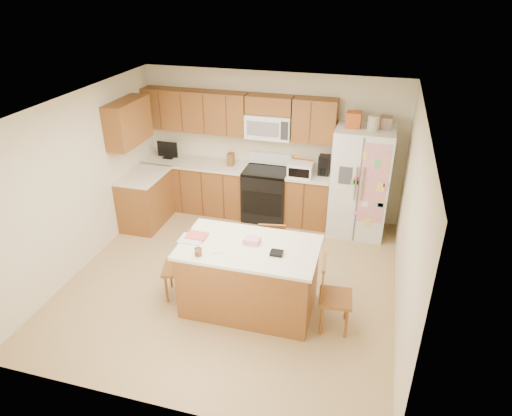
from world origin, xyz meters
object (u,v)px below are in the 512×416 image
(windsor_chair_right, at_px, (333,297))
(island, at_px, (249,277))
(refrigerator, at_px, (360,181))
(windsor_chair_back, at_px, (272,249))
(windsor_chair_left, at_px, (180,267))
(stove, at_px, (267,193))

(windsor_chair_right, bearing_deg, island, 175.20)
(refrigerator, distance_m, windsor_chair_back, 1.99)
(refrigerator, bearing_deg, island, -116.30)
(island, xyz_separation_m, windsor_chair_back, (0.12, 0.77, -0.04))
(windsor_chair_right, bearing_deg, windsor_chair_back, 138.34)
(windsor_chair_left, distance_m, windsor_chair_back, 1.32)
(windsor_chair_back, bearing_deg, stove, 106.88)
(stove, height_order, windsor_chair_back, stove)
(windsor_chair_left, xyz_separation_m, windsor_chair_back, (1.07, 0.78, -0.02))
(island, height_order, windsor_chair_left, island)
(windsor_chair_back, bearing_deg, island, -98.50)
(windsor_chair_back, distance_m, windsor_chair_right, 1.30)
(stove, distance_m, windsor_chair_back, 1.75)
(refrigerator, xyz_separation_m, island, (-1.18, -2.38, -0.45))
(stove, xyz_separation_m, windsor_chair_right, (1.48, -2.54, -0.02))
(stove, bearing_deg, windsor_chair_back, -73.12)
(stove, xyz_separation_m, refrigerator, (1.57, -0.06, 0.45))
(island, height_order, windsor_chair_back, island)
(stove, height_order, refrigerator, refrigerator)
(refrigerator, bearing_deg, windsor_chair_back, -123.41)
(refrigerator, bearing_deg, stove, 177.70)
(island, bearing_deg, windsor_chair_back, 81.50)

